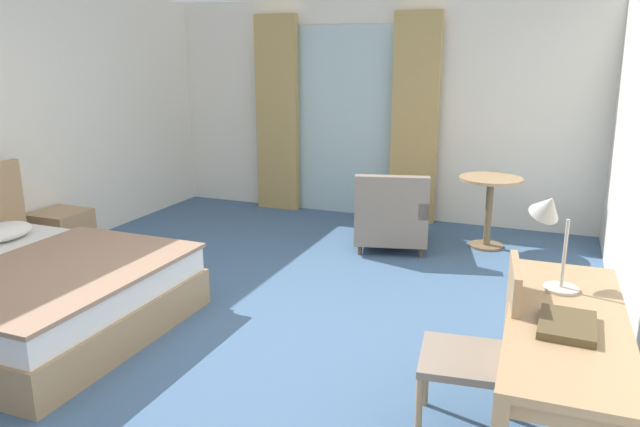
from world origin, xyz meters
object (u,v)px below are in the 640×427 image
desk_chair (485,344)px  closed_book (567,325)px  round_cafe_table (490,196)px  armchair_by_window (391,217)px  bed (21,292)px  desk_lamp (550,219)px  nightstand (61,235)px  writing_desk (565,336)px

desk_chair → closed_book: size_ratio=2.91×
round_cafe_table → armchair_by_window: bearing=-157.6°
bed → desk_lamp: 3.62m
nightstand → round_cafe_table: round_cafe_table is taller
desk_lamp → round_cafe_table: bearing=101.4°
desk_chair → desk_lamp: bearing=53.2°
nightstand → desk_lamp: (4.39, -1.04, 0.88)m
desk_chair → round_cafe_table: (-0.35, 3.27, 0.01)m
round_cafe_table → writing_desk: bearing=-78.1°
nightstand → desk_lamp: bearing=-13.3°
bed → writing_desk: 3.66m
round_cafe_table → nightstand: bearing=-153.4°
desk_lamp → armchair_by_window: (-1.51, 2.56, -0.79)m
desk_chair → round_cafe_table: bearing=96.0°
armchair_by_window → closed_book: bearing=-62.5°
desk_lamp → round_cafe_table: (-0.59, 2.94, -0.58)m
armchair_by_window → round_cafe_table: bearing=22.4°
closed_book → round_cafe_table: bearing=103.3°
nightstand → closed_book: (4.50, -1.59, 0.55)m
closed_book → desk_lamp: bearing=103.3°
bed → round_cafe_table: 4.32m
bed → round_cafe_table: (2.92, 3.17, 0.27)m
writing_desk → round_cafe_table: bearing=101.9°
writing_desk → desk_lamp: (-0.12, 0.43, 0.44)m
writing_desk → armchair_by_window: (-1.63, 2.99, -0.35)m
bed → round_cafe_table: bed is taller
bed → desk_lamp: bearing=3.9°
closed_book → round_cafe_table: 3.57m
bed → desk_chair: (3.26, -0.09, 0.25)m
bed → closed_book: 3.67m
desk_chair → round_cafe_table: desk_chair is taller
closed_book → bed: bearing=176.8°
desk_lamp → closed_book: (0.11, -0.56, -0.32)m
nightstand → desk_lamp: 4.60m
bed → nightstand: size_ratio=4.18×
desk_chair → round_cafe_table: 3.29m
closed_book → desk_chair: bearing=149.9°
closed_book → writing_desk: bearing=90.1°
armchair_by_window → desk_lamp: bearing=-59.5°
nightstand → round_cafe_table: 4.26m
closed_book → armchair_by_window: size_ratio=0.35×
desk_lamp → round_cafe_table: desk_lamp is taller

